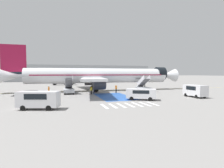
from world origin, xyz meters
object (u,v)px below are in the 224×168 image
(boarding_stairs_forward, at_px, (143,87))
(ground_crew_0, at_px, (116,88))
(ground_crew_3, at_px, (49,90))
(terminal_building, at_px, (75,73))
(service_van_0, at_px, (195,90))
(service_van_1, at_px, (141,93))
(ground_crew_2, at_px, (94,89))
(fuel_tanker, at_px, (64,80))
(baggage_cart, at_px, (54,95))
(traffic_cone_0, at_px, (22,93))
(service_van_3, at_px, (39,99))
(airliner, at_px, (98,76))
(ground_crew_1, at_px, (91,90))
(boarding_stairs_aft, at_px, (69,89))

(boarding_stairs_forward, bearing_deg, ground_crew_0, -170.19)
(ground_crew_3, relative_size, terminal_building, 0.02)
(service_van_0, xyz_separation_m, service_van_1, (-11.05, -0.23, -0.22))
(service_van_0, xyz_separation_m, terminal_building, (-15.26, 79.80, 3.23))
(ground_crew_0, distance_m, ground_crew_2, 4.99)
(fuel_tanker, height_order, baggage_cart, fuel_tanker)
(terminal_building, bearing_deg, ground_crew_2, -91.20)
(baggage_cart, distance_m, ground_crew_2, 9.03)
(service_van_1, xyz_separation_m, terminal_building, (-4.21, 80.03, 3.45))
(ground_crew_2, xyz_separation_m, terminal_building, (1.42, 68.18, 3.52))
(traffic_cone_0, bearing_deg, service_van_3, -73.49)
(ground_crew_3, bearing_deg, ground_crew_2, 104.79)
(fuel_tanker, relative_size, traffic_cone_0, 15.21)
(ground_crew_3, bearing_deg, boarding_stairs_forward, 105.44)
(baggage_cart, bearing_deg, traffic_cone_0, 159.17)
(airliner, height_order, fuel_tanker, airliner)
(baggage_cart, relative_size, ground_crew_1, 1.77)
(airliner, xyz_separation_m, service_van_0, (14.68, -16.82, -2.47))
(ground_crew_1, distance_m, traffic_cone_0, 14.00)
(service_van_1, distance_m, terminal_building, 80.21)
(airliner, bearing_deg, boarding_stairs_forward, 67.03)
(service_van_1, distance_m, ground_crew_0, 11.37)
(service_van_3, xyz_separation_m, traffic_cone_0, (-4.86, 16.41, -1.01))
(baggage_cart, xyz_separation_m, ground_crew_0, (13.26, 2.98, 0.83))
(service_van_1, bearing_deg, terminal_building, -149.09)
(service_van_1, relative_size, ground_crew_1, 3.12)
(service_van_0, distance_m, ground_crew_0, 16.15)
(service_van_1, bearing_deg, ground_crew_2, -126.67)
(boarding_stairs_aft, bearing_deg, service_van_1, -48.34)
(boarding_stairs_aft, xyz_separation_m, ground_crew_3, (-4.02, -1.24, 0.06))
(ground_crew_0, relative_size, ground_crew_1, 1.13)
(ground_crew_0, bearing_deg, ground_crew_3, -113.44)
(fuel_tanker, height_order, ground_crew_3, fuel_tanker)
(ground_crew_2, bearing_deg, boarding_stairs_forward, -84.76)
(ground_crew_3, bearing_deg, terminal_building, -176.08)
(boarding_stairs_forward, height_order, baggage_cart, boarding_stairs_forward)
(boarding_stairs_aft, relative_size, service_van_3, 1.02)
(service_van_0, distance_m, ground_crew_1, 20.33)
(boarding_stairs_forward, xyz_separation_m, baggage_cart, (-20.58, -4.13, -0.73))
(service_van_0, height_order, service_van_3, service_van_0)
(airliner, xyz_separation_m, terminal_building, (-0.58, 62.98, 0.76))
(fuel_tanker, distance_m, terminal_building, 38.08)
(service_van_1, bearing_deg, ground_crew_0, -148.76)
(ground_crew_3, bearing_deg, service_van_0, 79.46)
(boarding_stairs_aft, bearing_deg, baggage_cart, -122.58)
(traffic_cone_0, bearing_deg, ground_crew_2, -4.83)
(ground_crew_2, bearing_deg, fuel_tanker, 12.71)
(service_van_1, bearing_deg, baggage_cart, -93.09)
(service_van_3, bearing_deg, terminal_building, 8.98)
(service_van_0, relative_size, service_van_1, 0.86)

